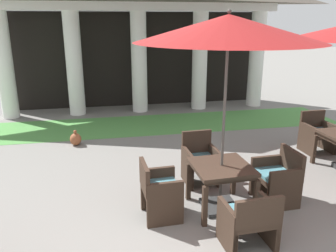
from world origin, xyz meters
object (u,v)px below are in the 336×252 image
patio_table_near_foreground (221,172)px  patio_chair_near_foreground_west (159,191)px  patio_chair_near_foreground_north (200,161)px  terracotta_urn (76,139)px  patio_umbrella_near_foreground (228,30)px  patio_chair_mid_right_north (317,134)px  patio_chair_near_foreground_south (249,220)px  patio_chair_near_foreground_east (278,177)px

patio_table_near_foreground → patio_chair_near_foreground_west: 0.98m
patio_table_near_foreground → patio_chair_near_foreground_north: patio_chair_near_foreground_north is taller
terracotta_urn → patio_umbrella_near_foreground: bearing=-55.0°
patio_chair_near_foreground_north → patio_chair_mid_right_north: (2.93, 0.93, 0.01)m
patio_umbrella_near_foreground → patio_chair_near_foreground_north: patio_umbrella_near_foreground is taller
patio_chair_near_foreground_south → patio_chair_near_foreground_north: size_ratio=0.90×
patio_chair_near_foreground_west → patio_chair_near_foreground_north: bearing=135.2°
patio_umbrella_near_foreground → patio_chair_near_foreground_east: size_ratio=3.39×
patio_table_near_foreground → patio_chair_near_foreground_east: (0.96, 0.04, -0.21)m
patio_chair_near_foreground_south → patio_chair_mid_right_north: 4.03m
patio_umbrella_near_foreground → patio_chair_mid_right_north: 4.13m
patio_umbrella_near_foreground → patio_chair_near_foreground_north: size_ratio=3.29×
patio_table_near_foreground → patio_chair_near_foreground_east: 0.98m
patio_chair_near_foreground_west → patio_chair_mid_right_north: patio_chair_mid_right_north is taller
patio_table_near_foreground → patio_chair_near_foreground_east: size_ratio=1.03×
patio_chair_near_foreground_north → terracotta_urn: (-2.29, 2.36, -0.25)m
patio_chair_mid_right_north → patio_chair_near_foreground_west: bearing=24.9°
patio_chair_near_foreground_south → patio_chair_near_foreground_north: bearing=90.0°
patio_chair_near_foreground_east → terracotta_urn: bearing=42.7°
terracotta_urn → patio_chair_near_foreground_west: bearing=-67.8°
terracotta_urn → patio_chair_near_foreground_north: bearing=-45.9°
patio_table_near_foreground → patio_umbrella_near_foreground: 2.04m
patio_table_near_foreground → patio_chair_near_foreground_east: bearing=2.3°
patio_table_near_foreground → patio_chair_mid_right_north: size_ratio=1.01×
patio_chair_near_foreground_east → terracotta_urn: patio_chair_near_foreground_east is taller
patio_umbrella_near_foreground → patio_chair_near_foreground_west: bearing=-177.7°
patio_chair_near_foreground_east → patio_chair_mid_right_north: 2.68m
patio_table_near_foreground → patio_chair_near_foreground_north: 0.99m
patio_chair_near_foreground_west → patio_chair_mid_right_north: (3.85, 1.93, -0.01)m
patio_umbrella_near_foreground → terracotta_urn: 4.77m
patio_chair_near_foreground_north → patio_chair_near_foreground_west: bearing=45.2°
patio_chair_near_foreground_south → patio_table_near_foreground: bearing=90.0°
terracotta_urn → patio_table_near_foreground: bearing=-55.0°
patio_chair_near_foreground_west → patio_chair_near_foreground_east: patio_chair_near_foreground_west is taller
patio_chair_near_foreground_east → patio_chair_near_foreground_north: bearing=44.9°
patio_chair_near_foreground_east → patio_chair_near_foreground_north: patio_chair_near_foreground_north is taller
patio_chair_near_foreground_north → patio_chair_mid_right_north: bearing=-164.7°
patio_chair_mid_right_north → terracotta_urn: 5.42m
patio_umbrella_near_foreground → patio_chair_near_foreground_south: bearing=-87.7°
patio_chair_near_foreground_north → patio_chair_mid_right_north: size_ratio=1.02×
patio_chair_near_foreground_west → patio_chair_near_foreground_east: (1.91, 0.08, -0.00)m
patio_chair_near_foreground_south → terracotta_urn: bearing=116.6°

